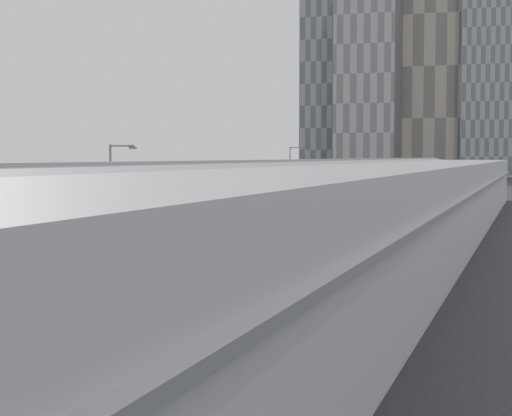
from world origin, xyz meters
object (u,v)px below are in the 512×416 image
at_px(bus_7, 373,200).
at_px(suv, 355,197).
at_px(bus_5, 328,209).
at_px(street_lamp_far, 292,176).
at_px(shipping_container, 334,196).
at_px(bus_3, 246,232).
at_px(bus_8, 391,194).
at_px(bus_1, 31,288).
at_px(bus_2, 169,252).
at_px(bus_6, 349,203).
at_px(bus_4, 288,222).
at_px(street_lamp_near, 113,195).

xyz_separation_m(bus_7, suv, (-6.42, 19.94, -0.66)).
height_order(bus_5, street_lamp_far, street_lamp_far).
distance_m(street_lamp_far, shipping_container, 28.68).
distance_m(bus_3, shipping_container, 68.67).
bearing_deg(bus_8, street_lamp_far, -102.61).
bearing_deg(suv, shipping_container, -129.91).
bearing_deg(suv, bus_1, -110.38).
distance_m(bus_2, bus_6, 54.87).
distance_m(bus_2, bus_3, 12.96).
height_order(bus_6, shipping_container, bus_6).
xyz_separation_m(bus_8, shipping_container, (-8.30, -2.52, -0.40)).
xyz_separation_m(bus_3, bus_6, (-0.84, 41.93, 0.01)).
bearing_deg(suv, bus_6, -103.73).
bearing_deg(bus_2, bus_3, 88.97).
height_order(bus_3, bus_8, bus_3).
xyz_separation_m(bus_6, bus_8, (0.57, 28.73, -0.04)).
bearing_deg(bus_4, bus_5, 95.92).
relative_size(bus_1, bus_7, 1.00).
distance_m(bus_5, suv, 45.58).
bearing_deg(bus_1, bus_7, 84.72).
xyz_separation_m(street_lamp_near, suv, (-0.11, 83.66, -3.95)).
height_order(bus_8, shipping_container, bus_8).
height_order(bus_4, bus_6, bus_6).
height_order(bus_3, suv, bus_3).
xyz_separation_m(bus_4, street_lamp_near, (-6.14, -21.97, 3.28)).
bearing_deg(bus_8, bus_4, -89.55).
relative_size(bus_5, street_lamp_far, 1.64).
relative_size(bus_6, suv, 2.28).
height_order(bus_5, shipping_container, bus_5).
relative_size(bus_4, suv, 2.04).
xyz_separation_m(bus_7, bus_8, (-0.06, 15.79, 0.15)).
height_order(bus_5, bus_6, bus_5).
bearing_deg(bus_7, bus_2, -85.00).
distance_m(bus_5, bus_7, 25.22).
distance_m(bus_1, bus_3, 28.20).
bearing_deg(bus_1, bus_4, 84.68).
bearing_deg(bus_6, bus_7, 83.72).
relative_size(bus_2, bus_6, 0.90).
bearing_deg(suv, street_lamp_far, -115.16).
relative_size(bus_3, suv, 2.25).
bearing_deg(bus_7, shipping_container, 127.54).
relative_size(street_lamp_near, shipping_container, 1.50).
relative_size(bus_1, bus_5, 0.88).
xyz_separation_m(bus_6, street_lamp_far, (-6.68, -2.21, 3.29)).
bearing_deg(shipping_container, bus_1, -96.60).
relative_size(bus_1, suv, 2.03).
relative_size(bus_1, bus_2, 0.99).
bearing_deg(street_lamp_near, bus_3, 53.60).
height_order(bus_7, bus_8, bus_8).
xyz_separation_m(bus_3, shipping_container, (-8.57, 68.14, -0.42)).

